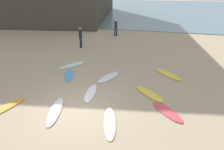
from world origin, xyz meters
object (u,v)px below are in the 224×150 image
Objects in this scene: surfboard_3 at (69,75)px; surfboard_5 at (55,111)px; surfboard_4 at (91,93)px; beachgoer_mid at (80,36)px; surfboard_0 at (108,77)px; beachgoer_near at (116,27)px; surfboard_7 at (1,110)px; surfboard_8 at (72,65)px; surfboard_1 at (150,94)px; surfboard_2 at (110,122)px; surfboard_6 at (167,112)px; surfboard_9 at (168,74)px.

surfboard_3 is 3.96m from surfboard_5.
beachgoer_mid reaches higher than surfboard_4.
surfboard_4 is (-0.38, -2.11, -0.01)m from surfboard_0.
surfboard_5 is 1.38× the size of beachgoer_near.
surfboard_5 is 0.96× the size of surfboard_7.
surfboard_7 is 5.95m from surfboard_8.
surfboard_2 is at bearing -161.34° from surfboard_1.
surfboard_8 is at bearing 107.51° from surfboard_1.
surfboard_4 is 0.80× the size of surfboard_7.
surfboard_0 reaches higher than surfboard_1.
surfboard_8 reaches higher than surfboard_1.
surfboard_5 is 4.97m from surfboard_6.
surfboard_2 is (1.21, -4.27, -0.01)m from surfboard_0.
surfboard_3 is 1.13× the size of beachgoer_near.
surfboard_9 is 10.67m from beachgoer_near.
beachgoer_mid is (-1.51, 5.75, 0.96)m from surfboard_3.
surfboard_6 is (3.48, -2.89, -0.01)m from surfboard_0.
surfboard_9 is at bearing 119.43° from beachgoer_near.
surfboard_4 is at bearing -79.71° from surfboard_0.
surfboard_5 is at bearing -122.88° from surfboard_4.
surfboard_2 is 15.07m from beachgoer_near.
surfboard_5 is 1.17× the size of surfboard_8.
beachgoer_mid is (-0.99, 4.15, 0.95)m from surfboard_8.
surfboard_3 reaches higher than surfboard_2.
beachgoer_mid is at bearing -78.09° from surfboard_2.
surfboard_9 reaches higher than surfboard_8.
surfboard_1 is at bearing 5.87° from surfboard_4.
surfboard_3 is 0.89× the size of surfboard_9.
surfboard_1 is 1.01× the size of surfboard_8.
surfboard_3 is at bearing 151.11° from surfboard_9.
surfboard_5 reaches higher than surfboard_3.
beachgoer_near is at bearing 155.91° from beachgoer_mid.
surfboard_4 is 0.91× the size of surfboard_9.
surfboard_2 is at bearing 100.83° from beachgoer_near.
surfboard_1 is 1.07× the size of surfboard_6.
surfboard_9 is (4.80, 5.39, -0.00)m from surfboard_5.
surfboard_4 reaches higher than surfboard_7.
surfboard_2 is 11.07m from beachgoer_mid.
surfboard_6 is at bearing 38.46° from beachgoer_mid.
surfboard_5 is (-3.92, -2.64, 0.01)m from surfboard_1.
surfboard_1 and surfboard_6 have the same top height.
surfboard_5 is at bearing 28.40° from surfboard_7.
surfboard_4 is 5.14m from surfboard_9.
surfboard_6 is (0.91, -1.45, -0.00)m from surfboard_1.
surfboard_0 reaches higher than surfboard_5.
surfboard_8 is at bearing -74.33° from surfboard_6.
surfboard_3 reaches higher than surfboard_7.
surfboard_9 is at bearing 34.80° from surfboard_4.
surfboard_4 is at bearing -129.99° from surfboard_5.
surfboard_1 is 0.89× the size of surfboard_2.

